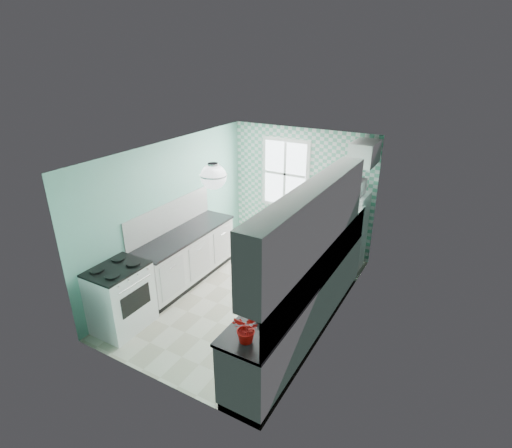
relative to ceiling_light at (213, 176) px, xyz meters
The scene contains 26 objects.
floor 2.47m from the ceiling_light, 90.00° to the left, with size 3.00×4.40×0.02m, color beige.
ceiling 0.82m from the ceiling_light, 90.00° to the left, with size 3.00×4.40×0.02m, color white.
wall_back 3.20m from the ceiling_light, 90.00° to the left, with size 3.00×0.02×2.50m, color #74BDA9.
wall_front 1.77m from the ceiling_light, 90.00° to the right, with size 3.00×0.02×2.50m, color #74BDA9.
wall_left 2.02m from the ceiling_light, 152.09° to the left, with size 0.02×4.40×2.50m, color #74BDA9.
wall_right 2.02m from the ceiling_light, 27.91° to the left, with size 0.02×4.40×2.50m, color #74BDA9.
accent_wall 3.17m from the ceiling_light, 90.00° to the left, with size 3.00×0.01×2.50m, color #64B798.
window 3.08m from the ceiling_light, 96.74° to the left, with size 1.04×0.05×1.44m.
backsplash_right 1.91m from the ceiling_light, 15.05° to the left, with size 0.02×3.60×0.51m, color white.
backsplash_left 2.00m from the ceiling_light, 154.02° to the left, with size 0.02×2.15×0.51m, color white.
upper_cabinets_right 1.41m from the ceiling_light, ahead, with size 0.33×3.20×0.90m, color silver.
upper_cabinet_fridge 2.93m from the ceiling_light, 63.70° to the left, with size 0.40×0.74×0.40m, color silver.
ceiling_light is the anchor object (origin of this frame).
base_cabinets_right 2.26m from the ceiling_light, 18.43° to the left, with size 0.60×3.60×0.90m, color white.
countertop_right 1.88m from the ceiling_light, 18.65° to the left, with size 0.63×3.60×0.04m, color black.
base_cabinets_left 2.34m from the ceiling_light, 148.86° to the left, with size 0.60×2.15×0.90m, color white.
countertop_left 1.97m from the ceiling_light, 148.54° to the left, with size 0.63×2.15×0.04m, color black.
fridge 3.22m from the ceiling_light, 66.69° to the left, with size 0.65×0.65×1.50m.
stove 2.31m from the ceiling_light, 145.91° to the right, with size 0.66×0.82×0.99m.
sink 2.29m from the ceiling_light, 48.36° to the left, with size 0.55×0.46×0.53m.
rug 2.60m from the ceiling_light, 83.69° to the left, with size 0.80×1.14×0.02m, color maroon.
dish_towel 2.29m from the ceiling_light, 49.07° to the left, with size 0.02×0.27×0.41m, color #66A896.
fruit_bowl 1.95m from the ceiling_light, 31.66° to the right, with size 0.25×0.25×0.06m, color white.
potted_plant 2.07m from the ceiling_light, 44.24° to the right, with size 0.30×0.26×0.34m, color red.
soap_bottle 2.49m from the ceiling_light, 54.28° to the left, with size 0.10×0.10×0.22m, color #A1B8BF.
microwave 2.89m from the ceiling_light, 66.69° to the left, with size 0.51×0.34×0.28m, color white.
Camera 1 is at (2.99, -4.93, 3.85)m, focal length 28.00 mm.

